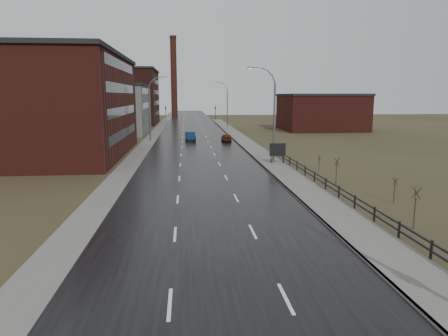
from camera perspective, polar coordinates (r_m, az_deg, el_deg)
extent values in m
cube|color=black|center=(70.90, -4.14, 3.78)|extent=(14.00, 300.00, 0.06)
cube|color=#595651|center=(47.23, 7.07, 0.52)|extent=(3.20, 180.00, 0.18)
cube|color=slate|center=(46.92, 5.26, 0.50)|extent=(0.16, 180.00, 0.18)
cube|color=#595651|center=(71.19, -10.77, 3.67)|extent=(2.40, 260.00, 0.12)
cube|color=#471914|center=(58.77, -24.99, 7.84)|extent=(22.00, 28.00, 13.00)
cube|color=black|center=(58.98, -25.50, 14.39)|extent=(22.44, 28.56, 0.50)
cube|color=black|center=(56.30, -14.10, 4.85)|extent=(0.06, 22.40, 1.20)
cube|color=black|center=(56.11, -14.24, 7.90)|extent=(0.06, 22.40, 1.20)
cube|color=black|center=(56.09, -14.37, 10.96)|extent=(0.06, 22.40, 1.20)
cube|color=black|center=(56.22, -14.51, 14.01)|extent=(0.06, 22.40, 1.20)
cube|color=slate|center=(90.00, -16.11, 7.96)|extent=(16.00, 20.00, 10.00)
cube|color=black|center=(89.98, -16.28, 11.29)|extent=(16.32, 20.40, 0.50)
cube|color=black|center=(88.98, -10.95, 6.86)|extent=(0.06, 16.00, 1.20)
cube|color=black|center=(88.86, -11.02, 8.79)|extent=(0.06, 16.00, 1.20)
cube|color=black|center=(88.84, -11.09, 10.72)|extent=(0.06, 16.00, 1.20)
cube|color=#331611|center=(120.36, -15.92, 9.64)|extent=(26.00, 24.00, 15.00)
cube|color=black|center=(120.58, -16.10, 13.33)|extent=(26.52, 24.48, 0.50)
cube|color=black|center=(118.84, -9.59, 7.72)|extent=(0.06, 19.20, 1.20)
cube|color=black|center=(118.75, -9.63, 9.16)|extent=(0.06, 19.20, 1.20)
cube|color=black|center=(118.74, -9.68, 10.61)|extent=(0.06, 19.20, 1.20)
cube|color=black|center=(118.80, -9.72, 12.05)|extent=(0.06, 19.20, 1.20)
cube|color=#471914|center=(97.85, 13.71, 7.63)|extent=(18.00, 16.00, 8.00)
cube|color=black|center=(97.77, 13.81, 10.12)|extent=(18.36, 16.32, 0.50)
cylinder|color=#331611|center=(160.65, -7.18, 12.69)|extent=(2.40, 2.40, 30.00)
cylinder|color=black|center=(162.03, -7.30, 18.10)|extent=(2.70, 2.70, 0.80)
cylinder|color=slate|center=(47.69, 7.17, 6.26)|extent=(0.24, 0.24, 9.50)
cylinder|color=slate|center=(47.57, 7.11, 12.46)|extent=(0.51, 0.14, 0.98)
cylinder|color=slate|center=(47.51, 6.55, 13.34)|extent=(0.81, 0.14, 0.81)
cylinder|color=slate|center=(47.40, 5.70, 13.94)|extent=(0.98, 0.14, 0.51)
cylinder|color=slate|center=(47.25, 4.67, 14.17)|extent=(1.01, 0.14, 0.14)
cube|color=slate|center=(47.14, 3.82, 14.13)|extent=(0.70, 0.28, 0.18)
cube|color=silver|center=(47.13, 3.82, 14.01)|extent=(0.50, 0.20, 0.04)
cylinder|color=slate|center=(72.79, -10.59, 7.53)|extent=(0.24, 0.24, 9.50)
cylinder|color=slate|center=(72.73, -10.59, 11.59)|extent=(0.51, 0.14, 0.98)
cylinder|color=slate|center=(72.71, -10.23, 12.16)|extent=(0.81, 0.14, 0.81)
cylinder|color=slate|center=(72.68, -9.67, 12.56)|extent=(0.98, 0.14, 0.51)
cylinder|color=slate|center=(72.63, -8.99, 12.71)|extent=(1.01, 0.14, 0.14)
cube|color=slate|center=(72.59, -8.43, 12.69)|extent=(0.70, 0.28, 0.18)
cube|color=silver|center=(72.59, -8.43, 12.61)|extent=(0.50, 0.20, 0.04)
cylinder|color=slate|center=(101.02, 0.47, 8.42)|extent=(0.24, 0.24, 9.50)
cylinder|color=slate|center=(100.97, 0.38, 11.35)|extent=(0.51, 0.14, 0.98)
cylinder|color=slate|center=(100.93, 0.10, 11.75)|extent=(0.81, 0.14, 0.81)
cylinder|color=slate|center=(100.88, -0.31, 12.02)|extent=(0.98, 0.14, 0.51)
cylinder|color=slate|center=(100.82, -0.80, 12.12)|extent=(1.01, 0.14, 0.14)
cube|color=slate|center=(100.76, -1.20, 12.09)|extent=(0.70, 0.28, 0.18)
cube|color=silver|center=(100.76, -1.20, 12.03)|extent=(0.50, 0.20, 0.04)
cube|color=black|center=(22.37, 27.48, -10.47)|extent=(0.10, 0.10, 1.10)
cube|color=black|center=(24.78, 23.72, -8.19)|extent=(0.10, 0.10, 1.10)
cube|color=black|center=(27.30, 20.68, -6.30)|extent=(0.10, 0.10, 1.10)
cube|color=black|center=(29.92, 18.17, -4.72)|extent=(0.10, 0.10, 1.10)
cube|color=black|center=(32.60, 16.09, -3.40)|extent=(0.10, 0.10, 1.10)
cube|color=black|center=(35.33, 14.32, -2.27)|extent=(0.10, 0.10, 1.10)
cube|color=black|center=(38.10, 12.82, -1.30)|extent=(0.10, 0.10, 1.10)
cube|color=black|center=(40.91, 11.52, -0.46)|extent=(0.10, 0.10, 1.10)
cube|color=black|center=(43.74, 10.38, 0.26)|extent=(0.10, 0.10, 1.10)
cube|color=black|center=(46.59, 9.39, 0.90)|extent=(0.10, 0.10, 1.10)
cube|color=black|center=(49.46, 8.51, 1.47)|extent=(0.10, 0.10, 1.10)
cube|color=black|center=(52.34, 7.73, 1.97)|extent=(0.10, 0.10, 1.10)
cube|color=black|center=(55.24, 7.03, 2.42)|extent=(0.10, 0.10, 1.10)
cube|color=black|center=(32.06, 16.45, -2.91)|extent=(0.08, 53.00, 0.10)
cube|color=black|center=(32.15, 16.41, -3.60)|extent=(0.08, 53.00, 0.10)
cylinder|color=#382D23|center=(27.01, 25.57, -5.88)|extent=(0.08, 0.08, 1.97)
cylinder|color=#382D23|center=(26.73, 25.87, -3.24)|extent=(0.04, 0.66, 0.77)
cylinder|color=#382D23|center=(26.75, 25.76, -3.22)|extent=(0.63, 0.25, 0.78)
cylinder|color=#382D23|center=(26.71, 25.68, -3.23)|extent=(0.37, 0.56, 0.79)
cylinder|color=#382D23|center=(26.66, 25.74, -3.26)|extent=(0.37, 0.56, 0.79)
cylinder|color=#382D23|center=(26.67, 25.86, -3.27)|extent=(0.63, 0.25, 0.78)
cylinder|color=#382D23|center=(32.93, 23.15, -3.38)|extent=(0.08, 0.08, 1.45)
cylinder|color=#382D23|center=(32.76, 23.34, -1.77)|extent=(0.04, 0.50, 0.58)
cylinder|color=#382D23|center=(32.79, 23.25, -1.75)|extent=(0.47, 0.19, 0.59)
cylinder|color=#382D23|center=(32.74, 23.18, -1.76)|extent=(0.29, 0.42, 0.59)
cylinder|color=#382D23|center=(32.69, 23.23, -1.78)|extent=(0.29, 0.42, 0.59)
cylinder|color=#382D23|center=(32.70, 23.33, -1.79)|extent=(0.47, 0.19, 0.59)
cylinder|color=#382D23|center=(37.81, 15.74, -0.93)|extent=(0.08, 0.08, 1.87)
cylinder|color=#382D23|center=(37.62, 15.90, 0.89)|extent=(0.04, 0.63, 0.74)
cylinder|color=#382D23|center=(37.65, 15.82, 0.90)|extent=(0.60, 0.24, 0.75)
cylinder|color=#382D23|center=(37.61, 15.75, 0.89)|extent=(0.36, 0.53, 0.75)
cylinder|color=#382D23|center=(37.56, 15.78, 0.88)|extent=(0.36, 0.53, 0.75)
cylinder|color=#382D23|center=(37.56, 15.87, 0.87)|extent=(0.60, 0.24, 0.75)
cylinder|color=#382D23|center=(44.56, 13.43, 0.40)|extent=(0.08, 0.08, 1.20)
cylinder|color=#382D23|center=(44.45, 13.53, 1.39)|extent=(0.04, 0.41, 0.48)
cylinder|color=#382D23|center=(44.49, 13.47, 1.40)|extent=(0.40, 0.16, 0.49)
cylinder|color=#382D23|center=(44.45, 13.41, 1.40)|extent=(0.24, 0.35, 0.50)
cylinder|color=#382D23|center=(44.40, 13.43, 1.39)|extent=(0.24, 0.35, 0.50)
cylinder|color=#382D23|center=(44.40, 13.51, 1.38)|extent=(0.40, 0.16, 0.49)
cube|color=black|center=(47.31, 6.76, 1.54)|extent=(0.10, 0.10, 1.80)
cube|color=black|center=(47.63, 8.46, 1.56)|extent=(0.10, 0.10, 1.80)
cube|color=silver|center=(47.29, 7.65, 2.62)|extent=(1.81, 0.08, 1.40)
cube|color=black|center=(47.24, 7.67, 2.61)|extent=(1.91, 0.04, 1.50)
cylinder|color=black|center=(130.71, -8.32, 7.80)|extent=(0.16, 0.16, 5.20)
imported|color=black|center=(130.63, -8.34, 8.74)|extent=(0.58, 2.73, 1.10)
sphere|color=#FF190C|center=(130.48, -8.35, 8.87)|extent=(0.18, 0.18, 0.18)
cylinder|color=black|center=(130.90, -1.24, 7.90)|extent=(0.16, 0.16, 5.20)
imported|color=black|center=(130.82, -1.25, 8.84)|extent=(0.58, 2.73, 1.10)
sphere|color=#FF190C|center=(130.67, -1.24, 8.97)|extent=(0.18, 0.18, 0.18)
imported|color=#0E1F46|center=(71.89, -4.84, 4.47)|extent=(2.00, 4.94, 1.59)
imported|color=#4B1B0C|center=(70.57, 0.34, 4.34)|extent=(1.87, 4.29, 1.44)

